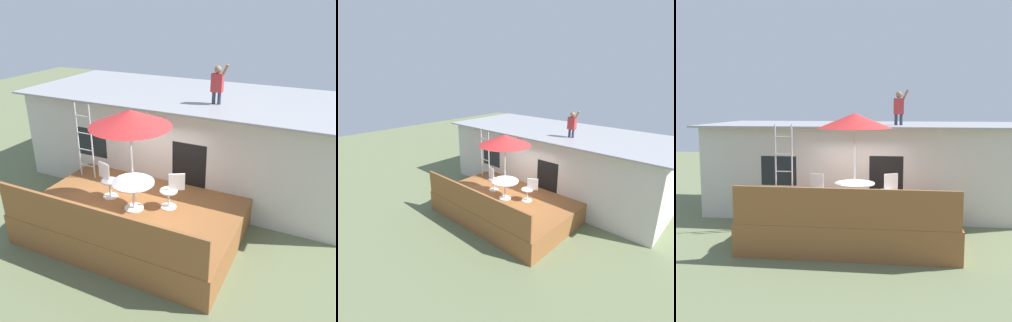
% 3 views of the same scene
% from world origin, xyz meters
% --- Properties ---
extents(ground_plane, '(40.00, 40.00, 0.00)m').
position_xyz_m(ground_plane, '(0.00, 0.00, 0.00)').
color(ground_plane, '#66704C').
extents(house, '(10.50, 4.50, 2.92)m').
position_xyz_m(house, '(-0.00, 3.60, 1.46)').
color(house, beige).
rests_on(house, ground).
extents(deck, '(5.27, 3.55, 0.80)m').
position_xyz_m(deck, '(0.00, 0.00, 0.40)').
color(deck, brown).
rests_on(deck, ground).
extents(deck_railing, '(5.17, 0.08, 0.90)m').
position_xyz_m(deck_railing, '(0.00, -1.73, 1.25)').
color(deck_railing, brown).
rests_on(deck_railing, deck).
extents(patio_table, '(1.04, 1.04, 0.74)m').
position_xyz_m(patio_table, '(0.06, -0.14, 1.39)').
color(patio_table, silver).
rests_on(patio_table, deck).
extents(patio_umbrella, '(1.90, 1.90, 2.54)m').
position_xyz_m(patio_umbrella, '(0.06, -0.14, 3.15)').
color(patio_umbrella, silver).
rests_on(patio_umbrella, deck).
extents(step_ladder, '(0.52, 0.04, 2.20)m').
position_xyz_m(step_ladder, '(-2.09, 0.84, 1.90)').
color(step_ladder, silver).
rests_on(step_ladder, deck).
extents(person_figure, '(0.47, 0.20, 1.11)m').
position_xyz_m(person_figure, '(1.15, 2.71, 3.52)').
color(person_figure, '#33384C').
rests_on(person_figure, house).
extents(patio_chair_left, '(0.61, 0.44, 0.92)m').
position_xyz_m(patio_chair_left, '(-0.88, 0.13, 1.26)').
color(patio_chair_left, silver).
rests_on(patio_chair_left, deck).
extents(patio_chair_right, '(0.58, 0.44, 0.92)m').
position_xyz_m(patio_chair_right, '(0.87, 0.33, 1.26)').
color(patio_chair_right, silver).
rests_on(patio_chair_right, deck).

